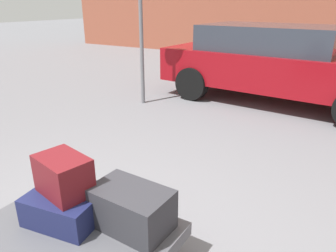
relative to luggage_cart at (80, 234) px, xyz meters
name	(u,v)px	position (x,y,z in m)	size (l,w,h in m)	color
luggage_cart	(80,234)	(0.00, 0.00, 0.00)	(1.31, 0.87, 0.34)	#4C4C51
suitcase_navy_front_left	(68,205)	(-0.14, 0.03, 0.17)	(0.50, 0.44, 0.21)	#191E47
duffel_bag_charcoal_rear_left	(131,208)	(0.31, 0.19, 0.21)	(0.54, 0.34, 0.29)	#2D2D33
duffel_bag_maroon_topmost_pile	(64,175)	(-0.14, 0.03, 0.41)	(0.38, 0.26, 0.27)	maroon
parked_car	(277,62)	(0.13, 5.00, 0.49)	(4.41, 2.14, 1.42)	maroon
no_parking_sign	(141,19)	(-1.97, 3.56, 1.25)	(0.50, 0.11, 2.48)	slate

